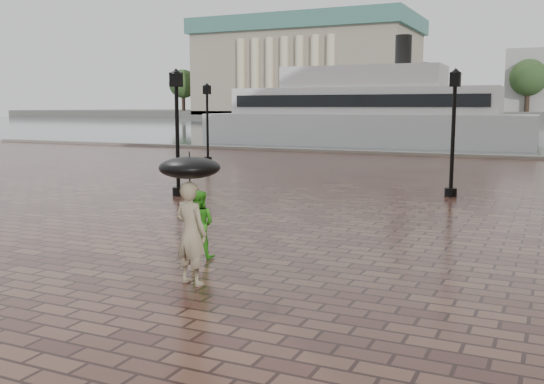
{
  "coord_description": "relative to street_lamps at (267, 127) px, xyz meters",
  "views": [
    {
      "loc": [
        6.34,
        -8.28,
        3.22
      ],
      "look_at": [
        0.9,
        3.31,
        1.4
      ],
      "focal_mm": 40.0,
      "sensor_mm": 36.0,
      "label": 1
    }
  ],
  "objects": [
    {
      "name": "far_shore",
      "position": [
        5.0,
        144.67,
        -1.33
      ],
      "size": [
        300.0,
        60.0,
        2.0
      ],
      "primitive_type": "cube",
      "color": "#4C4C47",
      "rests_on": "ground"
    },
    {
      "name": "umbrella",
      "position": [
        5.45,
        -14.53,
        -0.19
      ],
      "size": [
        1.1,
        1.1,
        1.2
      ],
      "color": "black",
      "rests_on": "ground"
    },
    {
      "name": "ferry_near",
      "position": [
        -3.23,
        25.07,
        0.31
      ],
      "size": [
        26.87,
        6.85,
        8.78
      ],
      "rotation": [
        0.0,
        0.0,
        0.02
      ],
      "color": "silver",
      "rests_on": "ground"
    },
    {
      "name": "street_lamps",
      "position": [
        0.0,
        0.0,
        0.0
      ],
      "size": [
        15.44,
        12.44,
        4.4
      ],
      "color": "black",
      "rests_on": "ground"
    },
    {
      "name": "far_trees",
      "position": [
        5.0,
        122.67,
        7.09
      ],
      "size": [
        188.0,
        8.0,
        13.5
      ],
      "color": "#2D2119",
      "rests_on": "ground"
    },
    {
      "name": "child_pedestrian",
      "position": [
        4.54,
        -12.81,
        -1.6
      ],
      "size": [
        0.81,
        0.69,
        1.45
      ],
      "primitive_type": "imported",
      "rotation": [
        0.0,
        0.0,
        3.36
      ],
      "color": "#339B1C",
      "rests_on": "ground"
    },
    {
      "name": "harbour_water",
      "position": [
        5.0,
        76.67,
        -2.33
      ],
      "size": [
        240.0,
        240.0,
        0.0
      ],
      "primitive_type": "plane",
      "color": "#4A535A",
      "rests_on": "ground"
    },
    {
      "name": "museum",
      "position": [
        -50.0,
        129.28,
        11.58
      ],
      "size": [
        57.0,
        32.5,
        26.0
      ],
      "color": "gray",
      "rests_on": "ground"
    },
    {
      "name": "quay_edge",
      "position": [
        5.0,
        16.67,
        -2.33
      ],
      "size": [
        80.0,
        0.6,
        0.3
      ],
      "primitive_type": "cube",
      "color": "slate",
      "rests_on": "ground"
    },
    {
      "name": "adult_pedestrian",
      "position": [
        5.45,
        -14.53,
        -1.38
      ],
      "size": [
        0.76,
        0.58,
        1.89
      ],
      "primitive_type": "imported",
      "rotation": [
        0.0,
        0.0,
        2.95
      ],
      "color": "gray",
      "rests_on": "ground"
    },
    {
      "name": "ground",
      "position": [
        5.0,
        -15.33,
        -2.33
      ],
      "size": [
        300.0,
        300.0,
        0.0
      ],
      "primitive_type": "plane",
      "color": "#351C18",
      "rests_on": "ground"
    }
  ]
}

